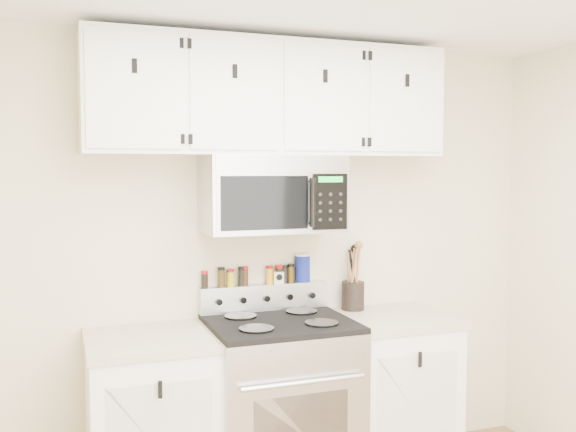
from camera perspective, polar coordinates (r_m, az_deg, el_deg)
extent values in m
cube|color=beige|center=(3.74, -2.31, -3.72)|extent=(3.50, 0.01, 2.50)
cube|color=#B7B7BA|center=(3.64, -0.68, -16.79)|extent=(0.76, 0.65, 0.92)
cube|color=black|center=(3.50, -0.69, -9.51)|extent=(0.76, 0.65, 0.03)
cube|color=#B7B7BA|center=(3.75, -2.13, -7.20)|extent=(0.76, 0.08, 0.15)
cylinder|color=black|center=(3.31, -2.82, -9.99)|extent=(0.18, 0.18, 0.01)
cylinder|color=black|center=(3.42, 3.03, -9.49)|extent=(0.18, 0.18, 0.01)
cylinder|color=black|center=(3.59, -4.24, -8.87)|extent=(0.18, 0.18, 0.01)
cylinder|color=black|center=(3.70, 1.20, -8.47)|extent=(0.18, 0.18, 0.01)
cube|color=white|center=(3.53, -12.03, -17.97)|extent=(0.62, 0.60, 0.88)
cube|color=tan|center=(3.38, -12.15, -10.72)|extent=(0.64, 0.62, 0.04)
cube|color=white|center=(3.94, 9.08, -15.52)|extent=(0.62, 0.60, 0.88)
cube|color=tan|center=(3.81, 9.16, -8.99)|extent=(0.64, 0.62, 0.04)
cube|color=#9E9EA3|center=(3.53, -1.42, 2.01)|extent=(0.76, 0.38, 0.42)
cube|color=#B7B7BA|center=(3.35, -0.36, 4.80)|extent=(0.73, 0.01, 0.08)
cube|color=black|center=(3.32, -2.05, 1.17)|extent=(0.47, 0.01, 0.28)
cube|color=black|center=(3.44, 3.74, 1.28)|extent=(0.20, 0.01, 0.30)
cylinder|color=black|center=(3.37, 2.21, 1.22)|extent=(0.03, 0.03, 0.26)
cube|color=white|center=(3.58, -1.56, 10.37)|extent=(2.00, 0.33, 0.62)
cube|color=white|center=(3.25, -13.47, 10.90)|extent=(0.46, 0.01, 0.57)
cube|color=black|center=(3.26, -13.49, 12.86)|extent=(0.02, 0.01, 0.07)
cube|color=white|center=(3.34, -4.77, 10.80)|extent=(0.46, 0.01, 0.57)
cube|color=black|center=(3.35, -4.74, 12.71)|extent=(0.03, 0.01, 0.07)
cube|color=white|center=(3.51, 3.28, 10.49)|extent=(0.46, 0.01, 0.57)
cube|color=black|center=(3.51, 3.34, 12.32)|extent=(0.03, 0.01, 0.07)
cube|color=white|center=(3.73, 10.47, 10.05)|extent=(0.46, 0.01, 0.57)
cube|color=black|center=(3.74, 10.56, 11.76)|extent=(0.02, 0.01, 0.07)
cylinder|color=black|center=(3.90, 5.80, -7.06)|extent=(0.14, 0.14, 0.17)
cylinder|color=olive|center=(3.88, 5.81, -5.18)|extent=(0.02, 0.02, 0.32)
cylinder|color=olive|center=(3.88, 6.19, -5.01)|extent=(0.02, 0.02, 0.34)
cylinder|color=olive|center=(3.88, 5.43, -5.34)|extent=(0.02, 0.02, 0.29)
cylinder|color=black|center=(3.91, 5.82, -5.20)|extent=(0.02, 0.02, 0.31)
cylinder|color=olive|center=(3.86, 5.80, -5.15)|extent=(0.02, 0.02, 0.33)
cube|color=silver|center=(3.75, -0.91, -5.47)|extent=(0.06, 0.05, 0.07)
cylinder|color=navy|center=(3.80, 1.29, -4.70)|extent=(0.09, 0.09, 0.16)
cylinder|color=white|center=(3.79, 1.29, -3.46)|extent=(0.09, 0.09, 0.01)
cylinder|color=black|center=(3.64, -7.42, -5.74)|extent=(0.04, 0.04, 0.08)
cylinder|color=#9E0C17|center=(3.63, -7.43, -4.99)|extent=(0.04, 0.04, 0.02)
cylinder|color=#443010|center=(3.66, -5.94, -5.54)|extent=(0.04, 0.04, 0.10)
cylinder|color=black|center=(3.65, -5.95, -4.68)|extent=(0.04, 0.04, 0.02)
cylinder|color=gold|center=(3.67, -5.12, -5.61)|extent=(0.04, 0.04, 0.08)
cylinder|color=maroon|center=(3.66, -5.12, -4.85)|extent=(0.04, 0.04, 0.02)
cylinder|color=black|center=(3.69, -4.14, -5.47)|extent=(0.04, 0.04, 0.09)
cylinder|color=black|center=(3.68, -4.15, -4.64)|extent=(0.04, 0.04, 0.02)
cylinder|color=#3A1F0E|center=(3.69, -3.87, -5.45)|extent=(0.04, 0.04, 0.09)
cylinder|color=#A5110C|center=(3.68, -3.88, -4.61)|extent=(0.04, 0.04, 0.02)
cylinder|color=orange|center=(3.74, -1.66, -5.36)|extent=(0.04, 0.04, 0.09)
cylinder|color=#990B0C|center=(3.73, -1.66, -4.56)|extent=(0.04, 0.04, 0.02)
cylinder|color=black|center=(3.75, -0.79, -5.31)|extent=(0.04, 0.04, 0.09)
cylinder|color=#AF0D10|center=(3.75, -0.80, -4.51)|extent=(0.05, 0.05, 0.02)
cylinder|color=black|center=(3.77, -0.32, -5.30)|extent=(0.04, 0.04, 0.09)
cylinder|color=black|center=(3.76, -0.32, -4.52)|extent=(0.04, 0.04, 0.02)
cylinder|color=#423010|center=(3.78, 0.25, -5.23)|extent=(0.04, 0.04, 0.09)
cylinder|color=black|center=(3.77, 0.25, -4.40)|extent=(0.04, 0.04, 0.02)
cylinder|color=orange|center=(3.80, 1.17, -5.25)|extent=(0.03, 0.03, 0.08)
cylinder|color=black|center=(3.79, 1.17, -4.51)|extent=(0.04, 0.04, 0.02)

